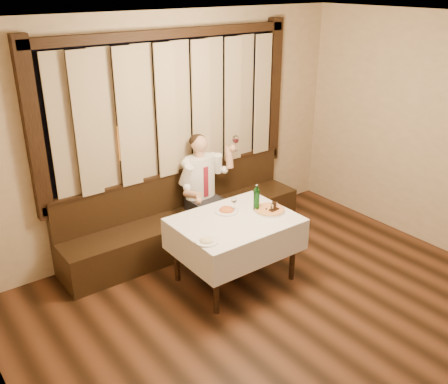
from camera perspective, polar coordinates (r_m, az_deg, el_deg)
room at (r=4.52m, az=7.04°, el=2.05°), size 5.01×6.01×2.81m
banquette at (r=6.27m, az=-4.50°, el=-3.38°), size 3.20×0.61×0.94m
dining_table at (r=5.37m, az=1.28°, el=-4.10°), size 1.27×0.97×0.76m
pizza at (r=5.51m, az=5.23°, el=-2.03°), size 0.35×0.35×0.04m
pasta_red at (r=5.47m, az=0.29°, el=-1.89°), size 0.27×0.27×0.09m
pasta_cream at (r=4.86m, az=-1.99°, el=-5.40°), size 0.23×0.23×0.08m
green_bottle at (r=5.47m, az=3.72°, el=-0.84°), size 0.07×0.07×0.31m
table_wine_glass at (r=5.43m, az=1.18°, el=-1.00°), size 0.07×0.07×0.18m
cruet_caddy at (r=5.48m, az=5.73°, el=-1.87°), size 0.12×0.06×0.12m
seated_man at (r=6.11m, az=-2.31°, el=1.14°), size 0.76×0.57×1.40m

